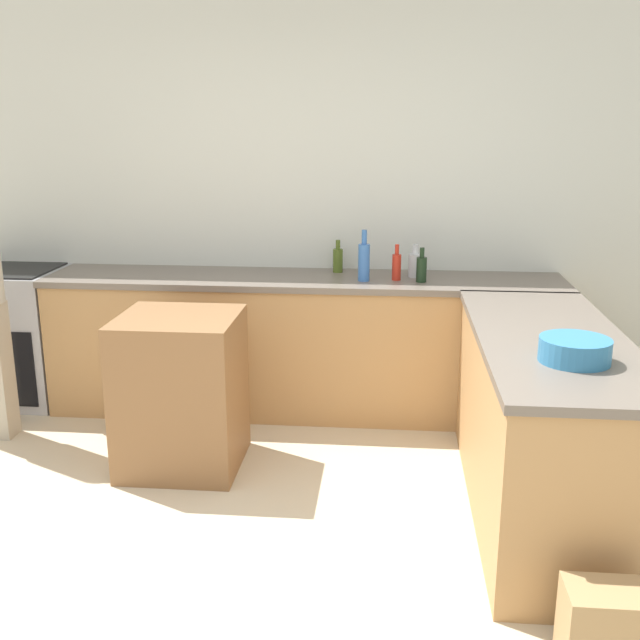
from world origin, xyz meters
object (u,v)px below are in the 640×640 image
Objects in this scene: mixing_bowl at (575,350)px; water_bottle_blue at (364,261)px; wine_bottle_dark at (422,268)px; olive_oil_bottle at (338,259)px; island_table at (181,392)px; range_oven at (13,335)px; paper_bag at (607,629)px; hot_sauce_bottle at (397,266)px; vinegar_bottle_clear at (415,264)px.

water_bottle_blue is at bearing 121.56° from mixing_bowl.
wine_bottle_dark is 1.01× the size of olive_oil_bottle.
island_table is 4.01× the size of wine_bottle_dark.
olive_oil_bottle is (-0.18, 0.26, -0.04)m from water_bottle_blue.
water_bottle_blue is (2.38, -0.09, 0.57)m from range_oven.
mixing_bowl is 0.95× the size of paper_bag.
water_bottle_blue is at bearing -2.09° from range_oven.
range_oven is 4.29× the size of olive_oil_bottle.
water_bottle_blue reaches higher than range_oven.
hot_sauce_bottle is (2.58, -0.04, 0.54)m from range_oven.
mixing_bowl is at bearing -58.44° from water_bottle_blue.
hot_sauce_bottle reaches higher than vinegar_bottle_clear.
mixing_bowl is at bearing -20.76° from island_table.
mixing_bowl is at bearing -69.18° from wine_bottle_dark.
range_oven is 2.27m from olive_oil_bottle.
island_table is at bearing -144.11° from hot_sauce_bottle.
mixing_bowl is 1.78m from vinegar_bottle_clear.
mixing_bowl is (1.90, -0.72, 0.52)m from island_table.
range_oven is at bearing -178.64° from vinegar_bottle_clear.
wine_bottle_dark reaches higher than vinegar_bottle_clear.
vinegar_bottle_clear is (0.12, 0.11, -0.01)m from hot_sauce_bottle.
range_oven is at bearing 147.87° from island_table.
paper_bag is (1.92, -1.44, -0.28)m from island_table.
paper_bag is at bearing -67.02° from water_bottle_blue.
mixing_bowl is 1.08m from paper_bag.
island_table is at bearing -126.51° from olive_oil_bottle.
range_oven is 1.67m from island_table.
wine_bottle_dark is 0.59m from olive_oil_bottle.
mixing_bowl is at bearing -57.91° from olive_oil_bottle.
olive_oil_bottle reaches higher than paper_bag.
vinegar_bottle_clear is at bearing 104.78° from paper_bag.
wine_bottle_dark is 0.69× the size of paper_bag.
island_table is 2.70× the size of water_bottle_blue.
wine_bottle_dark reaches higher than mixing_bowl.
range_oven is at bearing 154.11° from mixing_bowl.
range_oven is 4.26× the size of wine_bottle_dark.
wine_bottle_dark is 0.95× the size of hot_sauce_bottle.
vinegar_bottle_clear is (-0.62, 1.67, 0.03)m from mixing_bowl.
hot_sauce_bottle is at bearing 35.89° from island_table.
wine_bottle_dark is (1.32, 0.80, 0.56)m from island_table.
water_bottle_blue is at bearing -168.22° from hot_sauce_bottle.
mixing_bowl is at bearing -25.89° from range_oven.
vinegar_bottle_clear is 0.51m from olive_oil_bottle.
island_table is 2.92× the size of mixing_bowl.
wine_bottle_dark reaches higher than paper_bag.
olive_oil_bottle is (-0.50, 0.11, 0.00)m from vinegar_bottle_clear.
mixing_bowl is at bearing -69.81° from vinegar_bottle_clear.
water_bottle_blue is (-0.36, -0.00, 0.04)m from wine_bottle_dark.
mixing_bowl reaches higher than range_oven.
water_bottle_blue reaches higher than wine_bottle_dark.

